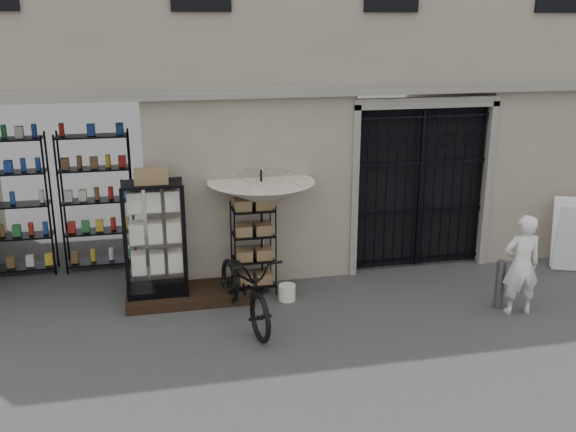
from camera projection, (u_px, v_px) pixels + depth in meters
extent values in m
plane|color=black|center=(361.00, 327.00, 9.44)|extent=(80.00, 80.00, 0.00)
cube|color=gray|center=(300.00, 11.00, 11.86)|extent=(14.00, 4.00, 9.00)
cube|color=black|center=(54.00, 197.00, 10.70)|extent=(3.00, 1.70, 3.00)
cube|color=black|center=(56.00, 204.00, 11.23)|extent=(2.70, 0.50, 2.50)
cube|color=black|center=(416.00, 185.00, 11.48)|extent=(2.50, 0.06, 3.00)
cube|color=black|center=(420.00, 190.00, 11.35)|extent=(0.05, 0.05, 2.80)
cube|color=black|center=(190.00, 295.00, 10.37)|extent=(2.00, 0.90, 0.15)
cube|color=black|center=(158.00, 289.00, 10.28)|extent=(0.95, 0.62, 0.10)
cube|color=silver|center=(157.00, 244.00, 9.77)|extent=(0.84, 0.08, 1.69)
cube|color=silver|center=(155.00, 245.00, 10.06)|extent=(0.79, 0.46, 1.41)
cube|color=olive|center=(151.00, 179.00, 9.75)|extent=(0.53, 0.42, 0.20)
cube|color=black|center=(253.00, 248.00, 10.49)|extent=(0.72, 0.56, 1.52)
cube|color=olive|center=(253.00, 251.00, 10.50)|extent=(0.61, 0.45, 1.14)
cylinder|color=black|center=(262.00, 231.00, 10.49)|extent=(0.04, 0.04, 2.05)
imported|color=beige|center=(261.00, 187.00, 10.28)|extent=(1.96, 1.98, 1.38)
cylinder|color=silver|center=(287.00, 292.00, 10.33)|extent=(0.32, 0.32, 0.26)
imported|color=black|center=(245.00, 320.00, 9.66)|extent=(0.93, 1.23, 2.13)
cylinder|color=#5E5F62|center=(500.00, 284.00, 9.98)|extent=(0.14, 0.14, 0.78)
imported|color=silver|center=(516.00, 312.00, 9.92)|extent=(0.74, 1.63, 0.38)
cube|color=silver|center=(575.00, 239.00, 11.22)|extent=(0.67, 0.51, 1.27)
cube|color=silver|center=(570.00, 232.00, 11.59)|extent=(0.67, 0.51, 1.27)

